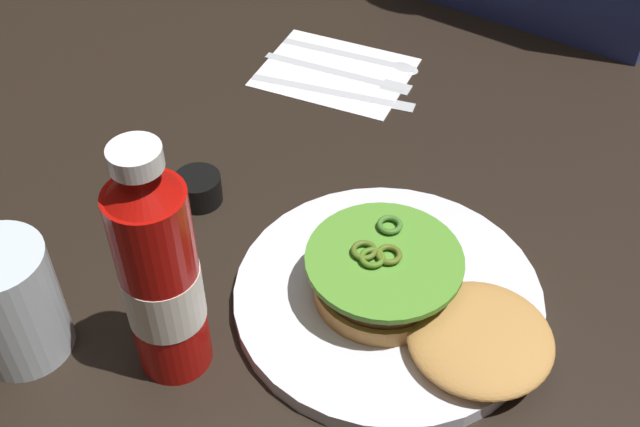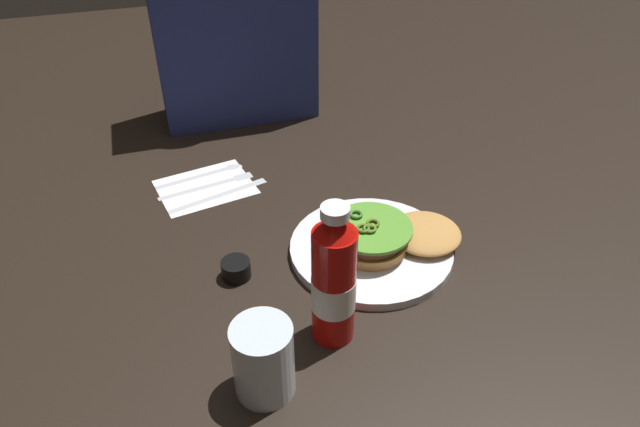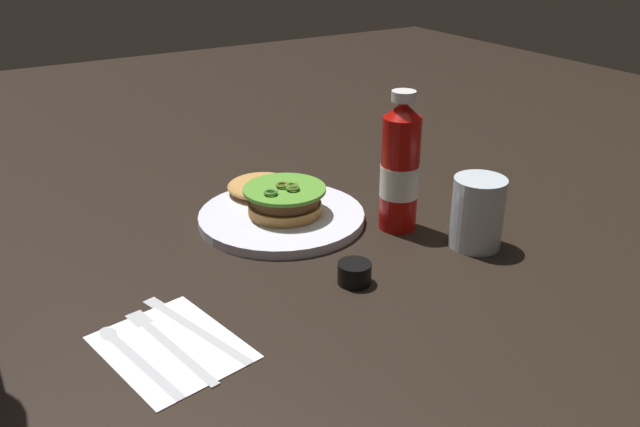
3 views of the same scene
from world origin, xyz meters
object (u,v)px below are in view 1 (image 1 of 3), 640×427
(napkin, at_px, (335,72))
(spoon_utensil, at_px, (369,57))
(dinner_plate, at_px, (388,297))
(condiment_cup, at_px, (197,189))
(butter_knife, at_px, (342,92))
(ketchup_bottle, at_px, (160,276))
(burger_sandwich, at_px, (418,297))
(fork_utensil, at_px, (349,73))
(water_glass, at_px, (11,303))

(napkin, distance_m, spoon_utensil, 0.05)
(dinner_plate, bearing_deg, condiment_cup, 178.03)
(butter_knife, height_order, spoon_utensil, same)
(ketchup_bottle, bearing_deg, dinner_plate, 52.05)
(burger_sandwich, bearing_deg, dinner_plate, 168.05)
(dinner_plate, xyz_separation_m, fork_utensil, (-0.22, 0.29, -0.00))
(burger_sandwich, xyz_separation_m, butter_knife, (-0.24, 0.26, -0.03))
(ketchup_bottle, bearing_deg, condiment_cup, 125.05)
(fork_utensil, distance_m, spoon_utensil, 0.04)
(condiment_cup, relative_size, napkin, 0.27)
(napkin, height_order, spoon_utensil, spoon_utensil)
(condiment_cup, height_order, spoon_utensil, condiment_cup)
(burger_sandwich, bearing_deg, napkin, 133.59)
(spoon_utensil, bearing_deg, butter_knife, -81.32)
(ketchup_bottle, bearing_deg, fork_utensil, 103.58)
(fork_utensil, xyz_separation_m, spoon_utensil, (0.00, 0.04, 0.00))
(dinner_plate, bearing_deg, water_glass, -137.33)
(fork_utensil, bearing_deg, butter_knife, -69.61)
(water_glass, xyz_separation_m, napkin, (-0.01, 0.50, -0.05))
(napkin, bearing_deg, condiment_cup, -87.44)
(burger_sandwich, height_order, condiment_cup, burger_sandwich)
(dinner_plate, xyz_separation_m, ketchup_bottle, (-0.12, -0.15, 0.09))
(dinner_plate, distance_m, fork_utensil, 0.36)
(burger_sandwich, distance_m, napkin, 0.40)
(burger_sandwich, xyz_separation_m, spoon_utensil, (-0.26, 0.34, -0.03))
(condiment_cup, relative_size, butter_knife, 0.24)
(burger_sandwich, xyz_separation_m, ketchup_bottle, (-0.15, -0.15, 0.07))
(water_glass, bearing_deg, napkin, 91.09)
(condiment_cup, relative_size, fork_utensil, 0.25)
(fork_utensil, height_order, spoon_utensil, same)
(water_glass, distance_m, napkin, 0.50)
(butter_knife, bearing_deg, fork_utensil, 110.39)
(ketchup_bottle, relative_size, fork_utensil, 1.18)
(ketchup_bottle, height_order, butter_knife, ketchup_bottle)
(dinner_plate, height_order, butter_knife, dinner_plate)
(ketchup_bottle, relative_size, napkin, 1.27)
(dinner_plate, xyz_separation_m, burger_sandwich, (0.03, -0.01, 0.03))
(ketchup_bottle, xyz_separation_m, water_glass, (-0.12, -0.06, -0.05))
(napkin, xyz_separation_m, butter_knife, (0.03, -0.03, 0.00))
(butter_knife, bearing_deg, water_glass, -92.90)
(ketchup_bottle, relative_size, condiment_cup, 4.78)
(dinner_plate, distance_m, condiment_cup, 0.23)
(ketchup_bottle, xyz_separation_m, condiment_cup, (-0.11, 0.16, -0.09))
(dinner_plate, distance_m, burger_sandwich, 0.04)
(burger_sandwich, height_order, ketchup_bottle, ketchup_bottle)
(ketchup_bottle, bearing_deg, burger_sandwich, 43.95)
(fork_utensil, bearing_deg, condiment_cup, -91.34)
(fork_utensil, bearing_deg, water_glass, -91.06)
(condiment_cup, height_order, butter_knife, condiment_cup)
(condiment_cup, relative_size, spoon_utensil, 0.26)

